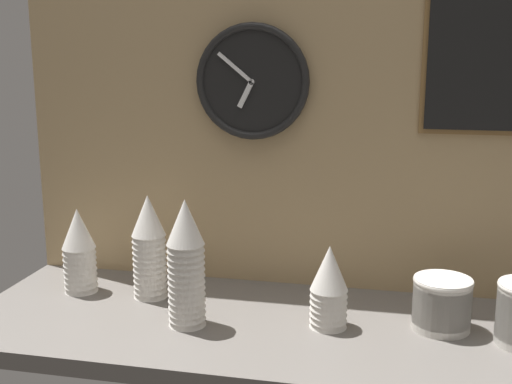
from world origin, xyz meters
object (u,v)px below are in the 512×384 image
object	(u,v)px
cup_stack_far_left	(79,250)
cup_stack_center_left	(186,263)
wall_clock	(252,82)
cup_stack_center_right	(329,287)
bowl_stack_right	(442,302)
cup_stack_left	(149,247)

from	to	relation	value
cup_stack_far_left	cup_stack_center_left	bearing A→B (deg)	-22.81
cup_stack_far_left	wall_clock	distance (cm)	62.43
cup_stack_center_right	cup_stack_center_left	bearing A→B (deg)	-169.68
cup_stack_center_left	cup_stack_far_left	bearing A→B (deg)	157.19
bowl_stack_right	cup_stack_left	bearing A→B (deg)	176.46
bowl_stack_right	cup_stack_far_left	bearing A→B (deg)	177.46
cup_stack_left	cup_stack_center_left	bearing A→B (deg)	-44.93
bowl_stack_right	cup_stack_center_left	bearing A→B (deg)	-169.82
cup_stack_center_right	bowl_stack_right	world-z (taller)	cup_stack_center_right
cup_stack_center_left	cup_stack_left	world-z (taller)	cup_stack_center_left
cup_stack_center_left	cup_stack_left	xyz separation A→B (cm)	(-14.67, 14.64, -1.48)
cup_stack_center_right	cup_stack_left	bearing A→B (deg)	169.21
cup_stack_left	bowl_stack_right	distance (cm)	72.01
wall_clock	cup_stack_left	bearing A→B (deg)	-146.74
cup_stack_center_right	cup_stack_left	world-z (taller)	cup_stack_left
wall_clock	bowl_stack_right	bearing A→B (deg)	-22.31
cup_stack_center_right	wall_clock	xyz separation A→B (cm)	(-23.07, 24.19, 44.35)
cup_stack_center_right	bowl_stack_right	size ratio (longest dim) A/B	1.45
cup_stack_center_left	bowl_stack_right	distance (cm)	58.39
cup_stack_left	cup_stack_far_left	distance (cm)	19.32
cup_stack_center_left	bowl_stack_right	xyz separation A→B (cm)	(56.86, 10.21, -8.53)
bowl_stack_right	wall_clock	world-z (taller)	wall_clock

